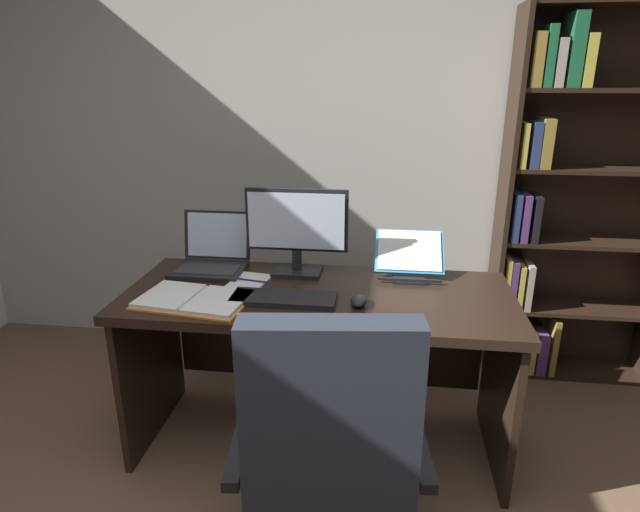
# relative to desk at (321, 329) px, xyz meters

# --- Properties ---
(wall_back) EXTENTS (5.26, 0.12, 2.75)m
(wall_back) POSITION_rel_desk_xyz_m (0.06, 0.94, 0.84)
(wall_back) COLOR #B2ADA3
(wall_back) RESTS_ON ground
(desk) EXTENTS (1.62, 0.68, 0.75)m
(desk) POSITION_rel_desk_xyz_m (0.00, 0.00, 0.00)
(desk) COLOR black
(desk) RESTS_ON ground
(bookshelf) EXTENTS (0.87, 0.27, 1.93)m
(bookshelf) POSITION_rel_desk_xyz_m (1.21, 0.73, 0.41)
(bookshelf) COLOR black
(bookshelf) RESTS_ON ground
(office_chair) EXTENTS (0.65, 0.60, 1.03)m
(office_chair) POSITION_rel_desk_xyz_m (0.13, -0.81, -0.10)
(office_chair) COLOR black
(office_chair) RESTS_ON ground
(monitor) EXTENTS (0.46, 0.16, 0.39)m
(monitor) POSITION_rel_desk_xyz_m (-0.13, 0.14, 0.40)
(monitor) COLOR black
(monitor) RESTS_ON desk
(laptop) EXTENTS (0.32, 0.30, 0.25)m
(laptop) POSITION_rel_desk_xyz_m (-0.53, 0.14, 0.26)
(laptop) COLOR black
(laptop) RESTS_ON desk
(keyboard) EXTENTS (0.42, 0.15, 0.02)m
(keyboard) POSITION_rel_desk_xyz_m (-0.13, -0.19, 0.22)
(keyboard) COLOR black
(keyboard) RESTS_ON desk
(computer_mouse) EXTENTS (0.06, 0.10, 0.04)m
(computer_mouse) POSITION_rel_desk_xyz_m (0.17, -0.19, 0.23)
(computer_mouse) COLOR black
(computer_mouse) RESTS_ON desk
(reading_stand_with_book) EXTENTS (0.31, 0.27, 0.17)m
(reading_stand_with_book) POSITION_rel_desk_xyz_m (0.38, 0.20, 0.29)
(reading_stand_with_book) COLOR black
(reading_stand_with_book) RESTS_ON desk
(open_binder) EXTENTS (0.47, 0.33, 0.02)m
(open_binder) POSITION_rel_desk_xyz_m (-0.48, -0.24, 0.22)
(open_binder) COLOR orange
(open_binder) RESTS_ON desk
(notepad) EXTENTS (0.18, 0.23, 0.01)m
(notepad) POSITION_rel_desk_xyz_m (-0.32, -0.01, 0.21)
(notepad) COLOR silver
(notepad) RESTS_ON desk
(pen) EXTENTS (0.14, 0.04, 0.01)m
(pen) POSITION_rel_desk_xyz_m (-0.30, -0.01, 0.22)
(pen) COLOR navy
(pen) RESTS_ON notepad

